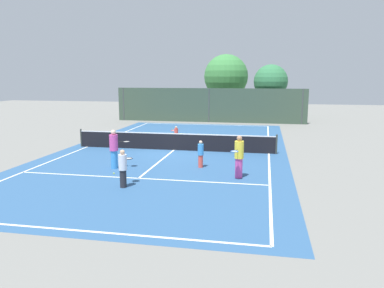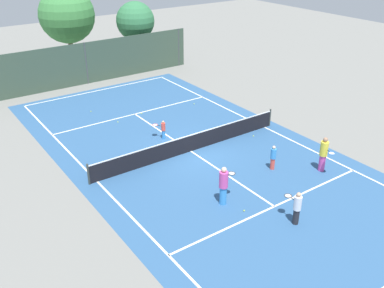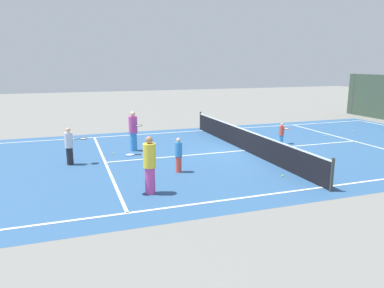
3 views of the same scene
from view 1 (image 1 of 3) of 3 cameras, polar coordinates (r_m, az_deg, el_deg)
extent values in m
plane|color=slate|center=(22.28, -2.74, -0.92)|extent=(80.00, 80.00, 0.00)
cube|color=#2D5684|center=(22.28, -2.74, -0.92)|extent=(13.00, 25.00, 0.00)
cube|color=white|center=(24.16, -15.52, -0.39)|extent=(0.10, 24.00, 0.01)
cube|color=white|center=(21.66, 11.55, -1.42)|extent=(0.10, 24.00, 0.01)
cube|color=white|center=(11.44, -17.47, -12.32)|extent=(11.00, 0.10, 0.01)
cube|color=white|center=(33.91, 2.07, 2.94)|extent=(11.00, 0.10, 0.01)
cube|color=white|center=(16.29, -8.09, -5.16)|extent=(11.00, 0.10, 0.01)
cube|color=white|center=(28.44, 0.31, 1.54)|extent=(11.00, 0.10, 0.01)
cube|color=white|center=(22.28, -2.74, -0.90)|extent=(0.10, 12.80, 0.01)
cylinder|color=#333833|center=(24.25, -16.42, 0.90)|extent=(0.10, 0.10, 1.10)
cylinder|color=#333833|center=(21.57, 12.66, -0.04)|extent=(0.10, 0.10, 1.10)
cube|color=black|center=(22.19, -2.75, 0.28)|extent=(11.80, 0.03, 0.95)
cube|color=white|center=(22.11, -2.76, 1.56)|extent=(11.80, 0.04, 0.05)
cube|color=#384C3D|center=(35.72, 2.59, 5.87)|extent=(18.00, 0.06, 3.20)
cylinder|color=#3F4447|center=(37.90, -10.30, 5.97)|extent=(0.12, 0.12, 3.20)
cylinder|color=#3F4447|center=(35.72, 2.59, 5.87)|extent=(0.12, 0.12, 3.20)
cylinder|color=#3F4447|center=(35.49, 16.36, 5.44)|extent=(0.12, 0.12, 3.20)
cylinder|color=brown|center=(37.66, 11.69, 5.43)|extent=(0.39, 0.39, 2.58)
sphere|color=#337547|center=(37.55, 11.83, 9.25)|extent=(3.25, 3.25, 3.25)
cylinder|color=brown|center=(41.27, 5.10, 5.94)|extent=(0.41, 0.41, 2.51)
sphere|color=#3D8442|center=(41.15, 5.17, 10.14)|extent=(4.70, 4.70, 4.70)
cylinder|color=#388CD8|center=(24.43, -2.40, 0.69)|extent=(0.19, 0.19, 0.53)
cylinder|color=#E54C3F|center=(24.35, -2.41, 1.84)|extent=(0.24, 0.24, 0.46)
sphere|color=tan|center=(24.31, -2.41, 2.54)|extent=(0.14, 0.14, 0.14)
cylinder|color=black|center=(24.60, -2.61, 1.98)|extent=(0.13, 0.18, 0.03)
torus|color=red|center=(24.83, -2.80, 2.05)|extent=(0.46, 0.46, 0.03)
cylinder|color=silver|center=(24.83, -2.80, 2.05)|extent=(0.38, 0.38, 0.00)
cylinder|color=#388CD8|center=(18.15, -11.68, -2.31)|extent=(0.32, 0.32, 0.86)
cylinder|color=#D14799|center=(17.99, -11.77, 0.20)|extent=(0.39, 0.39, 0.75)
sphere|color=beige|center=(17.91, -11.83, 1.75)|extent=(0.23, 0.23, 0.23)
cylinder|color=black|center=(17.94, -10.68, 0.33)|extent=(0.20, 0.08, 0.03)
torus|color=black|center=(17.91, -9.88, 0.34)|extent=(0.40, 0.40, 0.03)
cylinder|color=silver|center=(17.91, -9.88, 0.34)|extent=(0.34, 0.34, 0.00)
cylinder|color=#E54C3F|center=(17.99, 1.31, -2.62)|extent=(0.22, 0.22, 0.61)
cylinder|color=#388CD8|center=(17.87, 1.32, -0.84)|extent=(0.28, 0.28, 0.53)
sphere|color=beige|center=(17.80, 1.32, 0.27)|extent=(0.16, 0.16, 0.16)
cylinder|color=#D14799|center=(16.27, 7.09, -3.63)|extent=(0.31, 0.31, 0.85)
cylinder|color=yellow|center=(16.10, 7.15, -0.87)|extent=(0.39, 0.39, 0.75)
sphere|color=#A37556|center=(16.01, 7.19, 0.85)|extent=(0.23, 0.23, 0.23)
cylinder|color=black|center=(15.77, 6.74, -0.95)|extent=(0.08, 0.20, 0.03)
torus|color=blue|center=(15.54, 6.44, -1.11)|extent=(0.40, 0.40, 0.03)
cylinder|color=silver|center=(15.54, 6.44, -1.11)|extent=(0.34, 0.34, 0.00)
cylinder|color=#232328|center=(15.03, -10.37, -5.18)|extent=(0.26, 0.26, 0.70)
cylinder|color=silver|center=(14.87, -10.45, -2.73)|extent=(0.32, 0.32, 0.62)
sphere|color=tan|center=(14.79, -10.50, -1.21)|extent=(0.19, 0.19, 0.19)
cylinder|color=black|center=(15.14, -9.96, -2.37)|extent=(0.04, 0.20, 0.03)
torus|color=black|center=(15.36, -9.58, -2.17)|extent=(0.35, 0.35, 0.03)
cylinder|color=silver|center=(15.36, -9.58, -2.17)|extent=(0.29, 0.29, 0.00)
cube|color=green|center=(22.85, 0.95, -0.17)|extent=(0.47, 0.38, 0.36)
sphere|color=#CCE533|center=(22.83, 0.73, 0.36)|extent=(0.07, 0.07, 0.07)
sphere|color=#CCE533|center=(22.85, 1.21, 0.37)|extent=(0.07, 0.07, 0.07)
sphere|color=#CCE533|center=(27.18, 8.71, 1.07)|extent=(0.07, 0.07, 0.07)
sphere|color=#CCE533|center=(17.20, -11.72, -4.36)|extent=(0.07, 0.07, 0.07)
sphere|color=#CCE533|center=(28.17, 1.00, 1.50)|extent=(0.07, 0.07, 0.07)
sphere|color=#CCE533|center=(21.12, 7.66, -1.53)|extent=(0.07, 0.07, 0.07)
sphere|color=#CCE533|center=(28.20, -2.92, 1.50)|extent=(0.07, 0.07, 0.07)
sphere|color=#CCE533|center=(30.86, -3.00, 2.26)|extent=(0.07, 0.07, 0.07)
camera|label=2|loc=(18.93, -69.89, 24.63)|focal=40.62mm
camera|label=3|loc=(16.51, 46.76, 5.88)|focal=34.00mm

